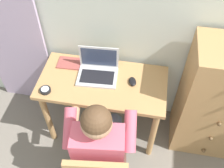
# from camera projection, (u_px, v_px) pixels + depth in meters

# --- Properties ---
(wall_back) EXTENTS (4.80, 0.05, 2.50)m
(wall_back) POSITION_uv_depth(u_px,v_px,m) (178.00, 14.00, 1.98)
(wall_back) COLOR silver
(wall_back) RESTS_ON ground_plane
(curtain_panel) EXTENTS (0.63, 0.03, 2.18)m
(curtain_panel) POSITION_uv_depth(u_px,v_px,m) (4.00, 17.00, 2.23)
(curtain_panel) COLOR #B29EBC
(curtain_panel) RESTS_ON ground_plane
(desk) EXTENTS (1.10, 0.55, 0.74)m
(desk) POSITION_uv_depth(u_px,v_px,m) (103.00, 91.00, 2.31)
(desk) COLOR tan
(desk) RESTS_ON ground_plane
(dresser) EXTENTS (0.62, 0.47, 1.20)m
(dresser) POSITION_uv_depth(u_px,v_px,m) (217.00, 102.00, 2.25)
(dresser) COLOR tan
(dresser) RESTS_ON ground_plane
(person_seated) EXTENTS (0.58, 0.61, 1.18)m
(person_seated) POSITION_uv_depth(u_px,v_px,m) (100.00, 138.00, 1.95)
(person_seated) COLOR #6B84AD
(person_seated) RESTS_ON ground_plane
(laptop) EXTENTS (0.36, 0.27, 0.24)m
(laptop) POSITION_uv_depth(u_px,v_px,m) (98.00, 70.00, 2.23)
(laptop) COLOR #B7BABF
(laptop) RESTS_ON desk
(computer_mouse) EXTENTS (0.09, 0.11, 0.03)m
(computer_mouse) POSITION_uv_depth(u_px,v_px,m) (133.00, 81.00, 2.19)
(computer_mouse) COLOR black
(computer_mouse) RESTS_ON desk
(desk_clock) EXTENTS (0.09, 0.09, 0.03)m
(desk_clock) POSITION_uv_depth(u_px,v_px,m) (45.00, 90.00, 2.13)
(desk_clock) COLOR black
(desk_clock) RESTS_ON desk
(notebook_pad) EXTENTS (0.22, 0.16, 0.01)m
(notebook_pad) POSITION_uv_depth(u_px,v_px,m) (69.00, 63.00, 2.35)
(notebook_pad) COLOR #994742
(notebook_pad) RESTS_ON desk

